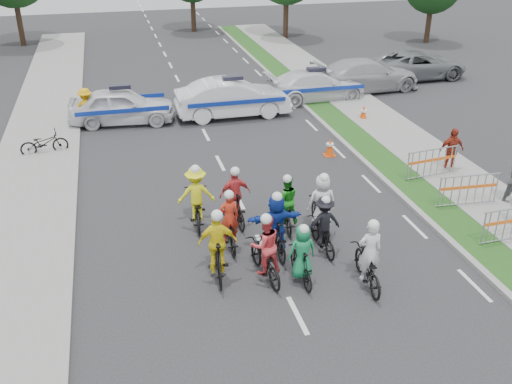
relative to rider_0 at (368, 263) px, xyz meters
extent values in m
plane|color=#28282B|center=(-2.02, -0.73, -0.62)|extent=(90.00, 90.00, 0.00)
cube|color=gray|center=(3.08, 4.27, -0.56)|extent=(0.20, 60.00, 0.12)
cube|color=#1C4616|center=(3.78, 4.27, -0.56)|extent=(1.20, 60.00, 0.11)
cube|color=gray|center=(5.58, 4.27, -0.55)|extent=(2.40, 60.00, 0.13)
cube|color=gray|center=(-8.52, 4.27, -0.55)|extent=(3.00, 60.00, 0.13)
imported|color=black|center=(0.00, 0.01, -0.14)|extent=(0.83, 1.89, 0.96)
imported|color=white|center=(0.00, -0.04, 0.36)|extent=(0.62, 0.44, 1.60)
sphere|color=white|center=(0.00, -0.09, 1.11)|extent=(0.28, 0.28, 0.28)
imported|color=black|center=(-1.52, 0.57, -0.15)|extent=(0.46, 1.58, 0.95)
imported|color=#18844C|center=(-1.52, 0.52, 0.27)|extent=(0.70, 0.46, 1.42)
sphere|color=white|center=(-1.52, 0.47, 0.91)|extent=(0.25, 0.25, 0.25)
imported|color=black|center=(-2.35, 0.93, -0.14)|extent=(0.86, 1.89, 0.96)
imported|color=#E13E43|center=(-2.35, 0.88, 0.36)|extent=(0.85, 0.70, 1.60)
sphere|color=white|center=(-2.35, 0.83, 1.11)|extent=(0.28, 0.28, 0.28)
imported|color=black|center=(-3.48, 1.27, -0.06)|extent=(0.71, 1.89, 1.11)
imported|color=yellow|center=(-3.48, 1.22, 0.40)|extent=(1.01, 0.51, 1.67)
sphere|color=white|center=(-3.48, 1.17, 1.18)|extent=(0.29, 0.29, 0.29)
imported|color=black|center=(-0.50, 1.79, -0.19)|extent=(0.61, 1.66, 0.87)
imported|color=black|center=(-0.50, 1.74, 0.28)|extent=(0.94, 0.56, 1.44)
sphere|color=white|center=(-0.50, 1.69, 0.94)|extent=(0.25, 0.25, 0.25)
imported|color=black|center=(-1.77, 1.96, -0.08)|extent=(0.52, 1.79, 1.07)
imported|color=#1636A6|center=(-1.77, 1.91, 0.36)|extent=(1.49, 0.49, 1.60)
sphere|color=white|center=(-1.77, 1.86, 1.11)|extent=(0.28, 0.28, 0.28)
imported|color=black|center=(-2.89, 2.62, -0.17)|extent=(0.67, 1.74, 0.90)
imported|color=red|center=(-2.89, 2.57, 0.31)|extent=(0.56, 0.38, 1.50)
sphere|color=white|center=(-2.89, 2.52, 1.00)|extent=(0.26, 0.26, 0.26)
imported|color=black|center=(-0.23, 2.68, -0.07)|extent=(0.65, 1.84, 1.09)
imported|color=white|center=(-0.23, 2.63, 0.38)|extent=(0.83, 0.58, 1.63)
sphere|color=white|center=(-0.23, 2.58, 1.14)|extent=(0.28, 0.28, 0.28)
imported|color=black|center=(-1.09, 3.25, -0.18)|extent=(0.78, 1.73, 0.88)
imported|color=#198B19|center=(-1.09, 3.20, 0.29)|extent=(0.77, 0.63, 1.46)
sphere|color=white|center=(-1.09, 3.15, 0.96)|extent=(0.25, 0.25, 0.25)
imported|color=black|center=(-2.45, 3.85, -0.09)|extent=(0.65, 1.79, 1.05)
imported|color=#DB3D40|center=(-2.45, 3.80, 0.35)|extent=(0.96, 0.47, 1.58)
sphere|color=white|center=(-2.45, 3.75, 1.09)|extent=(0.27, 0.27, 0.27)
imported|color=black|center=(-3.55, 4.04, -0.12)|extent=(0.86, 1.96, 1.00)
imported|color=#F6F71A|center=(-3.55, 3.99, 0.39)|extent=(1.14, 0.73, 1.67)
sphere|color=white|center=(-3.55, 3.94, 1.18)|extent=(0.29, 0.29, 0.29)
imported|color=white|center=(-5.23, 13.62, 0.14)|extent=(4.65, 2.29, 1.53)
imported|color=white|center=(-0.42, 13.32, 0.21)|extent=(5.05, 1.80, 1.66)
imported|color=white|center=(3.97, 14.70, 0.10)|extent=(5.02, 2.26, 1.43)
imported|color=#B1B2B6|center=(6.99, 15.52, 0.19)|extent=(5.74, 2.78, 1.61)
imported|color=slate|center=(10.68, 16.98, 0.12)|extent=(5.38, 2.60, 1.48)
imported|color=maroon|center=(5.66, 5.54, 0.18)|extent=(0.94, 0.40, 1.60)
imported|color=#E6A30C|center=(-6.68, 13.46, 0.23)|extent=(1.20, 0.84, 1.70)
cube|color=#F24C0C|center=(2.11, 7.95, -0.60)|extent=(0.40, 0.40, 0.03)
cone|color=#F24C0C|center=(2.11, 7.95, -0.27)|extent=(0.36, 0.36, 0.70)
cylinder|color=silver|center=(2.11, 7.95, -0.17)|extent=(0.29, 0.29, 0.08)
cube|color=#F24C0C|center=(4.97, 11.29, -0.60)|extent=(0.40, 0.40, 0.03)
cone|color=#F24C0C|center=(4.97, 11.29, -0.27)|extent=(0.36, 0.36, 0.70)
cylinder|color=silver|center=(4.97, 11.29, -0.17)|extent=(0.29, 0.29, 0.08)
imported|color=black|center=(-8.26, 10.76, -0.16)|extent=(1.81, 0.86, 0.91)
cylinder|color=#382619|center=(6.98, 29.27, 1.01)|extent=(0.36, 0.36, 3.25)
cylinder|color=#382619|center=(15.98, 25.27, 0.76)|extent=(0.36, 0.36, 2.75)
cylinder|color=#382619|center=(-11.02, 31.27, 1.13)|extent=(0.36, 0.36, 3.50)
cylinder|color=#382619|center=(0.98, 33.27, 0.88)|extent=(0.36, 0.36, 3.00)
camera|label=1|loc=(-5.56, -10.57, 7.73)|focal=40.00mm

